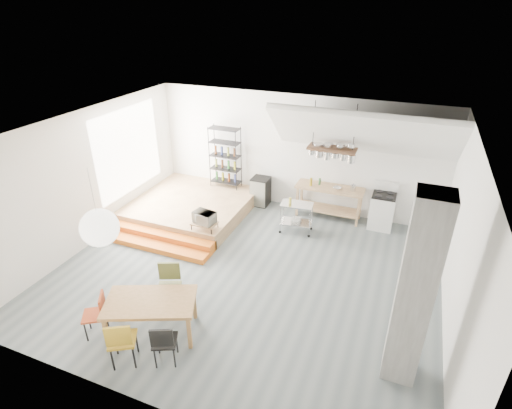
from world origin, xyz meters
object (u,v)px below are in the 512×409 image
at_px(stove, 382,210).
at_px(dining_table, 151,304).
at_px(mini_fridge, 261,191).
at_px(rolling_cart, 296,214).

height_order(stove, dining_table, stove).
xyz_separation_m(stove, mini_fridge, (-3.40, 0.04, -0.07)).
xyz_separation_m(stove, rolling_cart, (-1.99, -1.06, 0.04)).
distance_m(dining_table, mini_fridge, 5.46).
relative_size(stove, dining_table, 0.67).
bearing_deg(dining_table, mini_fridge, 67.64).
height_order(dining_table, mini_fridge, mini_fridge).
relative_size(dining_table, mini_fridge, 2.12).
bearing_deg(stove, rolling_cart, -151.87).
bearing_deg(rolling_cart, dining_table, -113.18).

